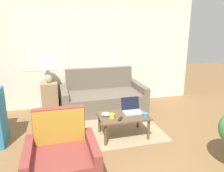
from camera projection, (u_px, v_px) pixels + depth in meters
name	position (u px, v px, depth m)	size (l,w,h in m)	color
wall_back	(73.00, 52.00, 5.08)	(6.03, 0.06, 2.60)	silver
rug	(113.00, 121.00, 4.47)	(1.53, 2.08, 0.01)	#9E8966
couch	(103.00, 98.00, 5.05)	(1.88, 0.95, 0.93)	#665B4C
armchair	(62.00, 162.00, 2.70)	(0.85, 0.73, 0.88)	brown
side_table	(50.00, 97.00, 4.92)	(0.36, 0.36, 0.67)	#937551
table_lamp	(48.00, 67.00, 4.74)	(0.33, 0.33, 0.53)	beige
coffee_table	(123.00, 118.00, 3.79)	(0.85, 0.58, 0.39)	brown
laptop	(132.00, 109.00, 3.92)	(0.34, 0.30, 0.24)	#B7B7BC
cup_navy	(145.00, 115.00, 3.68)	(0.10, 0.10, 0.08)	teal
cup_yellow	(112.00, 116.00, 3.65)	(0.10, 0.10, 0.08)	gold
snack_bowl	(106.00, 114.00, 3.75)	(0.15, 0.15, 0.05)	white
tv_remote	(120.00, 119.00, 3.60)	(0.11, 0.15, 0.02)	black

